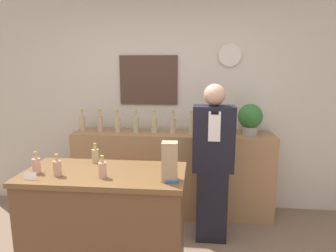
# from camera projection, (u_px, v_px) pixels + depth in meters

# --- Properties ---
(back_wall) EXTENTS (5.20, 0.09, 2.70)m
(back_wall) POSITION_uv_depth(u_px,v_px,m) (168.00, 102.00, 3.78)
(back_wall) COLOR beige
(back_wall) RESTS_ON ground_plane
(back_shelf) EXTENTS (2.38, 0.43, 1.02)m
(back_shelf) POSITION_uv_depth(u_px,v_px,m) (172.00, 173.00, 3.67)
(back_shelf) COLOR #9E754C
(back_shelf) RESTS_ON ground_plane
(display_counter) EXTENTS (1.28, 0.62, 0.98)m
(display_counter) POSITION_uv_depth(u_px,v_px,m) (106.00, 228.00, 2.46)
(display_counter) COLOR brown
(display_counter) RESTS_ON ground_plane
(shopkeeper) EXTENTS (0.41, 0.26, 1.63)m
(shopkeeper) POSITION_uv_depth(u_px,v_px,m) (213.00, 164.00, 3.05)
(shopkeeper) COLOR black
(shopkeeper) RESTS_ON ground_plane
(potted_plant) EXTENTS (0.28, 0.28, 0.36)m
(potted_plant) POSITION_uv_depth(u_px,v_px,m) (250.00, 118.00, 3.41)
(potted_plant) COLOR #9E998E
(potted_plant) RESTS_ON back_shelf
(paper_bag) EXTENTS (0.12, 0.10, 0.29)m
(paper_bag) POSITION_uv_depth(u_px,v_px,m) (170.00, 162.00, 2.15)
(paper_bag) COLOR tan
(paper_bag) RESTS_ON display_counter
(tape_dispenser) EXTENTS (0.09, 0.06, 0.07)m
(tape_dispenser) POSITION_uv_depth(u_px,v_px,m) (173.00, 179.00, 2.14)
(tape_dispenser) COLOR #2D66A8
(tape_dispenser) RESTS_ON display_counter
(price_card_left) EXTENTS (0.09, 0.02, 0.06)m
(price_card_left) POSITION_uv_depth(u_px,v_px,m) (30.00, 176.00, 2.19)
(price_card_left) COLOR white
(price_card_left) RESTS_ON display_counter
(counter_bottle_0) EXTENTS (0.06, 0.06, 0.17)m
(counter_bottle_0) POSITION_uv_depth(u_px,v_px,m) (36.00, 165.00, 2.32)
(counter_bottle_0) COLOR tan
(counter_bottle_0) RESTS_ON display_counter
(counter_bottle_1) EXTENTS (0.06, 0.06, 0.17)m
(counter_bottle_1) POSITION_uv_depth(u_px,v_px,m) (57.00, 168.00, 2.26)
(counter_bottle_1) COLOR tan
(counter_bottle_1) RESTS_ON display_counter
(counter_bottle_2) EXTENTS (0.06, 0.06, 0.17)m
(counter_bottle_2) POSITION_uv_depth(u_px,v_px,m) (95.00, 155.00, 2.58)
(counter_bottle_2) COLOR tan
(counter_bottle_2) RESTS_ON display_counter
(counter_bottle_3) EXTENTS (0.06, 0.06, 0.17)m
(counter_bottle_3) POSITION_uv_depth(u_px,v_px,m) (103.00, 169.00, 2.23)
(counter_bottle_3) COLOR tan
(counter_bottle_3) RESTS_ON display_counter
(shelf_bottle_0) EXTENTS (0.07, 0.07, 0.27)m
(shelf_bottle_0) POSITION_uv_depth(u_px,v_px,m) (82.00, 123.00, 3.67)
(shelf_bottle_0) COLOR tan
(shelf_bottle_0) RESTS_ON back_shelf
(shelf_bottle_1) EXTENTS (0.07, 0.07, 0.27)m
(shelf_bottle_1) POSITION_uv_depth(u_px,v_px,m) (100.00, 123.00, 3.65)
(shelf_bottle_1) COLOR tan
(shelf_bottle_1) RESTS_ON back_shelf
(shelf_bottle_2) EXTENTS (0.07, 0.07, 0.27)m
(shelf_bottle_2) POSITION_uv_depth(u_px,v_px,m) (118.00, 124.00, 3.61)
(shelf_bottle_2) COLOR tan
(shelf_bottle_2) RESTS_ON back_shelf
(shelf_bottle_3) EXTENTS (0.07, 0.07, 0.27)m
(shelf_bottle_3) POSITION_uv_depth(u_px,v_px,m) (136.00, 124.00, 3.59)
(shelf_bottle_3) COLOR tan
(shelf_bottle_3) RESTS_ON back_shelf
(shelf_bottle_4) EXTENTS (0.07, 0.07, 0.27)m
(shelf_bottle_4) POSITION_uv_depth(u_px,v_px,m) (154.00, 124.00, 3.58)
(shelf_bottle_4) COLOR tan
(shelf_bottle_4) RESTS_ON back_shelf
(shelf_bottle_5) EXTENTS (0.07, 0.07, 0.27)m
(shelf_bottle_5) POSITION_uv_depth(u_px,v_px,m) (173.00, 125.00, 3.55)
(shelf_bottle_5) COLOR tan
(shelf_bottle_5) RESTS_ON back_shelf
(shelf_bottle_6) EXTENTS (0.07, 0.07, 0.27)m
(shelf_bottle_6) POSITION_uv_depth(u_px,v_px,m) (192.00, 125.00, 3.54)
(shelf_bottle_6) COLOR tan
(shelf_bottle_6) RESTS_ON back_shelf
(shelf_bottle_7) EXTENTS (0.07, 0.07, 0.27)m
(shelf_bottle_7) POSITION_uv_depth(u_px,v_px,m) (211.00, 125.00, 3.50)
(shelf_bottle_7) COLOR tan
(shelf_bottle_7) RESTS_ON back_shelf
(shelf_bottle_8) EXTENTS (0.07, 0.07, 0.27)m
(shelf_bottle_8) POSITION_uv_depth(u_px,v_px,m) (230.00, 126.00, 3.49)
(shelf_bottle_8) COLOR tan
(shelf_bottle_8) RESTS_ON back_shelf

